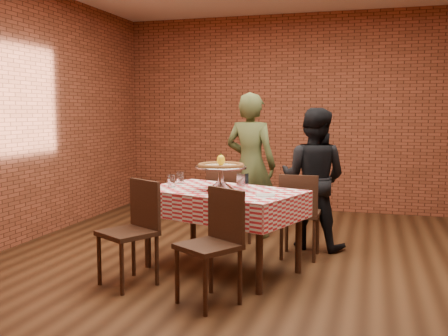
% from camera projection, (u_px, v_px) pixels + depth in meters
% --- Properties ---
extents(ground, '(6.00, 6.00, 0.00)m').
position_uv_depth(ground, '(261.00, 267.00, 4.85)').
color(ground, black).
rests_on(ground, ground).
extents(back_wall, '(5.50, 0.00, 5.50)m').
position_uv_depth(back_wall, '(304.00, 113.00, 7.56)').
color(back_wall, brown).
rests_on(back_wall, ground).
extents(table, '(1.60, 1.26, 0.75)m').
position_uv_depth(table, '(222.00, 230.00, 4.73)').
color(table, '#372113').
rests_on(table, ground).
extents(tablecloth, '(1.64, 1.30, 0.24)m').
position_uv_depth(tablecloth, '(222.00, 203.00, 4.70)').
color(tablecloth, red).
rests_on(tablecloth, table).
extents(pizza_stand, '(0.60, 0.60, 0.21)m').
position_uv_depth(pizza_stand, '(221.00, 179.00, 4.64)').
color(pizza_stand, silver).
rests_on(pizza_stand, tablecloth).
extents(pizza, '(0.53, 0.53, 0.03)m').
position_uv_depth(pizza, '(221.00, 166.00, 4.62)').
color(pizza, '#C3B78C').
rests_on(pizza, pizza_stand).
extents(lemon, '(0.09, 0.09, 0.10)m').
position_uv_depth(lemon, '(221.00, 160.00, 4.62)').
color(lemon, yellow).
rests_on(lemon, pizza).
extents(water_glass_left, '(0.10, 0.10, 0.12)m').
position_uv_depth(water_glass_left, '(171.00, 181.00, 4.85)').
color(water_glass_left, white).
rests_on(water_glass_left, tablecloth).
extents(water_glass_right, '(0.10, 0.10, 0.12)m').
position_uv_depth(water_glass_right, '(180.00, 178.00, 5.08)').
color(water_glass_right, white).
rests_on(water_glass_right, tablecloth).
extents(side_plate, '(0.21, 0.21, 0.01)m').
position_uv_depth(side_plate, '(265.00, 195.00, 4.33)').
color(side_plate, white).
rests_on(side_plate, tablecloth).
extents(sweetener_packet_a, '(0.05, 0.04, 0.00)m').
position_uv_depth(sweetener_packet_a, '(266.00, 198.00, 4.24)').
color(sweetener_packet_a, white).
rests_on(sweetener_packet_a, tablecloth).
extents(sweetener_packet_b, '(0.06, 0.06, 0.00)m').
position_uv_depth(sweetener_packet_b, '(278.00, 198.00, 4.20)').
color(sweetener_packet_b, white).
rests_on(sweetener_packet_b, tablecloth).
extents(condiment_caddy, '(0.11, 0.09, 0.13)m').
position_uv_depth(condiment_caddy, '(243.00, 180.00, 4.88)').
color(condiment_caddy, silver).
rests_on(condiment_caddy, tablecloth).
extents(chair_near_left, '(0.56, 0.56, 0.89)m').
position_uv_depth(chair_near_left, '(127.00, 234.00, 4.31)').
color(chair_near_left, '#372113').
rests_on(chair_near_left, ground).
extents(chair_near_right, '(0.55, 0.55, 0.88)m').
position_uv_depth(chair_near_right, '(208.00, 248.00, 3.88)').
color(chair_near_right, '#372113').
rests_on(chair_near_right, ground).
extents(chair_far_left, '(0.43, 0.43, 0.88)m').
position_uv_depth(chair_far_left, '(230.00, 207.00, 5.56)').
color(chair_far_left, '#372113').
rests_on(chair_far_left, ground).
extents(chair_far_right, '(0.38, 0.38, 0.86)m').
position_uv_depth(chair_far_right, '(300.00, 215.00, 5.15)').
color(chair_far_right, '#372113').
rests_on(chair_far_right, ground).
extents(diner_olive, '(0.68, 0.51, 1.69)m').
position_uv_depth(diner_olive, '(251.00, 165.00, 5.99)').
color(diner_olive, '#434A25').
rests_on(diner_olive, ground).
extents(diner_black, '(0.83, 0.70, 1.51)m').
position_uv_depth(diner_black, '(313.00, 179.00, 5.48)').
color(diner_black, black).
rests_on(diner_black, ground).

